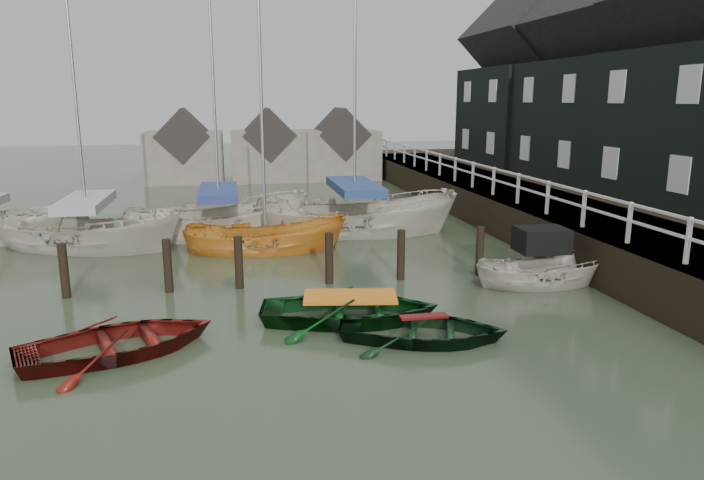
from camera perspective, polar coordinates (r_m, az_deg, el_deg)
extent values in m
plane|color=#2E3A25|center=(14.11, -5.03, -7.61)|extent=(120.00, 120.00, 0.00)
cube|color=black|center=(25.80, 13.98, 4.54)|extent=(3.00, 32.00, 0.20)
cube|color=silver|center=(25.08, 10.97, 6.88)|extent=(0.06, 32.00, 0.06)
cube|color=silver|center=(25.13, 10.93, 5.97)|extent=(0.06, 32.00, 0.06)
cube|color=black|center=(28.74, 23.84, 1.80)|extent=(14.00, 38.00, 1.50)
cube|color=black|center=(30.00, 22.35, 10.05)|extent=(6.00, 7.00, 5.00)
cube|color=black|center=(30.17, 23.06, 18.12)|extent=(6.11, 7.14, 6.11)
cube|color=black|center=(36.07, 16.24, 10.77)|extent=(6.40, 7.00, 5.00)
cube|color=black|center=(36.22, 16.67, 17.49)|extent=(6.52, 7.14, 6.52)
cylinder|color=black|center=(17.28, -24.65, -3.20)|extent=(0.22, 0.22, 1.80)
cylinder|color=black|center=(16.84, -16.37, -2.93)|extent=(0.22, 0.22, 1.80)
cylinder|color=black|center=(16.76, -10.23, -2.69)|extent=(0.22, 0.22, 1.80)
cylinder|color=black|center=(16.94, -2.08, -2.32)|extent=(0.22, 0.22, 1.80)
cylinder|color=black|center=(17.35, 4.46, -1.99)|extent=(0.22, 0.22, 1.80)
cylinder|color=black|center=(18.08, 11.51, -1.61)|extent=(0.22, 0.22, 1.80)
cube|color=#665B51|center=(39.41, -14.93, 7.32)|extent=(4.50, 4.00, 3.00)
cube|color=#282321|center=(39.32, -15.04, 9.20)|extent=(3.18, 4.08, 3.18)
cube|color=#665B51|center=(39.39, -7.60, 7.63)|extent=(4.50, 4.00, 3.00)
cube|color=#282321|center=(39.30, -7.65, 9.52)|extent=(3.18, 4.08, 3.18)
cube|color=#665B51|center=(39.90, -1.08, 7.80)|extent=(4.50, 4.00, 3.00)
cube|color=#282321|center=(39.81, -1.09, 9.66)|extent=(3.18, 4.08, 3.18)
imported|color=#59120C|center=(13.33, -20.30, -9.63)|extent=(4.46, 3.84, 0.78)
imported|color=black|center=(14.24, -0.17, -7.37)|extent=(4.38, 3.44, 0.82)
imported|color=black|center=(13.26, 6.49, -9.00)|extent=(4.04, 3.42, 0.71)
imported|color=#BAAE9F|center=(17.66, 16.89, -3.93)|extent=(3.81, 1.55, 1.45)
cube|color=black|center=(17.54, 16.84, 0.02)|extent=(1.33, 1.04, 0.65)
imported|color=#BFB3A3|center=(22.86, -22.75, -0.66)|extent=(7.22, 4.86, 2.61)
cylinder|color=#B2B2B7|center=(22.37, -24.09, 14.53)|extent=(0.10, 0.10, 9.17)
cube|color=#9D9CA2|center=(22.58, -23.08, 3.19)|extent=(3.95, 2.63, 0.30)
imported|color=beige|center=(23.69, -11.88, 0.51)|extent=(7.23, 4.02, 2.64)
cylinder|color=#B2B2B7|center=(23.20, -12.52, 14.15)|extent=(0.10, 0.10, 8.30)
cube|color=navy|center=(23.42, -12.05, 4.27)|extent=(3.97, 2.16, 0.30)
imported|color=orange|center=(20.96, -7.82, -0.92)|extent=(5.46, 2.33, 2.07)
cylinder|color=#B2B2B7|center=(20.38, -8.23, 12.05)|extent=(0.10, 0.10, 7.14)
imported|color=beige|center=(23.52, 0.25, 0.69)|extent=(7.98, 4.15, 2.93)
cylinder|color=#B2B2B7|center=(23.10, 0.27, 17.69)|extent=(0.10, 0.10, 10.58)
cube|color=navy|center=(23.23, 0.26, 4.88)|extent=(4.38, 2.23, 0.30)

